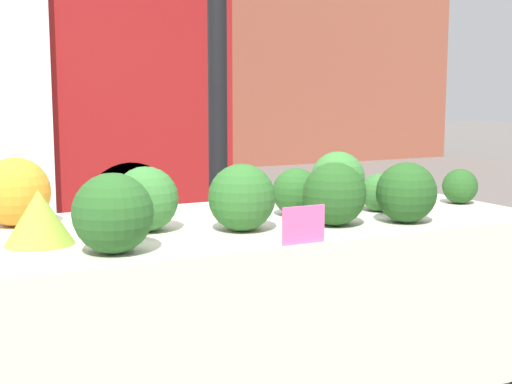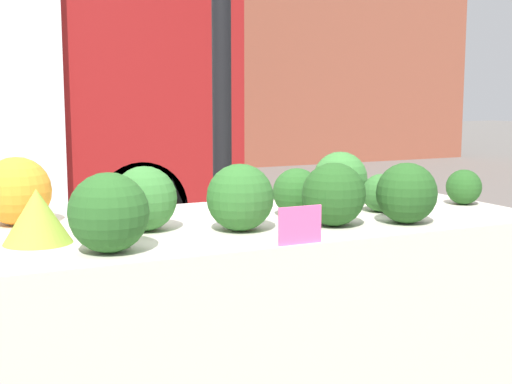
# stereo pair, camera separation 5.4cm
# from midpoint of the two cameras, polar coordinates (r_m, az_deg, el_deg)

# --- Properties ---
(tent_pole) EXTENTS (0.07, 0.07, 2.41)m
(tent_pole) POSITION_cam_midpoint_polar(r_m,az_deg,el_deg) (2.61, -2.16, 8.22)
(tent_pole) COLOR black
(tent_pole) RESTS_ON ground_plane
(market_table) EXTENTS (1.64, 0.73, 0.83)m
(market_table) POSITION_cam_midpoint_polar(r_m,az_deg,el_deg) (2.04, 1.50, -5.77)
(market_table) COLOR beige
(market_table) RESTS_ON ground_plane
(orange_cauliflower) EXTENTS (0.19, 0.19, 0.19)m
(orange_cauliflower) POSITION_cam_midpoint_polar(r_m,az_deg,el_deg) (2.07, -17.90, 0.07)
(orange_cauliflower) COLOR orange
(orange_cauliflower) RESTS_ON market_table
(romanesco_head) EXTENTS (0.17, 0.17, 0.13)m
(romanesco_head) POSITION_cam_midpoint_polar(r_m,az_deg,el_deg) (1.81, -16.29, -1.87)
(romanesco_head) COLOR #93B238
(romanesco_head) RESTS_ON market_table
(broccoli_head_0) EXTENTS (0.14, 0.14, 0.14)m
(broccoli_head_0) POSITION_cam_midpoint_polar(r_m,az_deg,el_deg) (2.12, 3.98, -0.00)
(broccoli_head_0) COLOR #285B23
(broccoli_head_0) RESTS_ON market_table
(broccoli_head_1) EXTENTS (0.17, 0.17, 0.17)m
(broccoli_head_1) POSITION_cam_midpoint_polar(r_m,az_deg,el_deg) (1.90, -8.12, -0.53)
(broccoli_head_1) COLOR #387533
(broccoli_head_1) RESTS_ON market_table
(broccoli_head_2) EXTENTS (0.12, 0.12, 0.12)m
(broccoli_head_2) POSITION_cam_midpoint_polar(r_m,az_deg,el_deg) (2.43, 16.90, 0.38)
(broccoli_head_2) COLOR #23511E
(broccoli_head_2) RESTS_ON market_table
(broccoli_head_3) EXTENTS (0.12, 0.12, 0.12)m
(broccoli_head_3) POSITION_cam_midpoint_polar(r_m,az_deg,el_deg) (2.22, 10.68, -0.08)
(broccoli_head_3) COLOR #336B2D
(broccoli_head_3) RESTS_ON market_table
(broccoli_head_4) EXTENTS (0.18, 0.18, 0.18)m
(broccoli_head_4) POSITION_cam_midpoint_polar(r_m,az_deg,el_deg) (1.97, 7.02, -0.20)
(broccoli_head_4) COLOR #23511E
(broccoli_head_4) RESTS_ON market_table
(broccoli_head_5) EXTENTS (0.18, 0.18, 0.18)m
(broccoli_head_5) POSITION_cam_midpoint_polar(r_m,az_deg,el_deg) (2.32, 7.42, 1.06)
(broccoli_head_5) COLOR #387533
(broccoli_head_5) RESTS_ON market_table
(broccoli_head_6) EXTENTS (0.18, 0.18, 0.18)m
(broccoli_head_6) POSITION_cam_midpoint_polar(r_m,az_deg,el_deg) (1.89, -0.46, -0.44)
(broccoli_head_6) COLOR #2D6628
(broccoli_head_6) RESTS_ON market_table
(broccoli_head_7) EXTENTS (0.17, 0.17, 0.17)m
(broccoli_head_7) POSITION_cam_midpoint_polar(r_m,az_deg,el_deg) (2.04, 12.70, -0.09)
(broccoli_head_7) COLOR #23511E
(broccoli_head_7) RESTS_ON market_table
(broccoli_head_8) EXTENTS (0.19, 0.19, 0.19)m
(broccoli_head_8) POSITION_cam_midpoint_polar(r_m,az_deg,el_deg) (1.66, -10.80, -1.64)
(broccoli_head_8) COLOR #285B23
(broccoli_head_8) RESTS_ON market_table
(price_sign) EXTENTS (0.12, 0.01, 0.09)m
(price_sign) POSITION_cam_midpoint_polar(r_m,az_deg,el_deg) (1.73, 4.42, -2.67)
(price_sign) COLOR #F45B9E
(price_sign) RESTS_ON market_table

